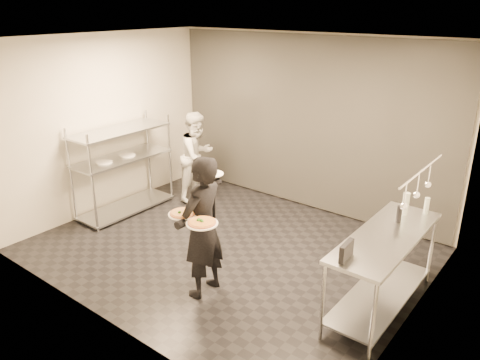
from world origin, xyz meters
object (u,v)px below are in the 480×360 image
Objects in this scene: salad_plate at (212,172)px; bottle_green at (406,204)px; waiter at (202,228)px; pizza_plate_near at (183,213)px; pos_monitor at (346,251)px; prep_counter at (384,259)px; bottle_dark at (399,214)px; pizza_plate_far at (202,223)px; chef at (198,156)px; pass_rack at (123,166)px; bottle_clear at (427,206)px.

salad_plate is 0.92× the size of bottle_green.
pizza_plate_near is at bearing -38.02° from waiter.
waiter reaches higher than pos_monitor.
prep_counter is 0.54m from bottle_dark.
chef is at bearing 133.81° from pizza_plate_far.
bottle_green is at bearing 43.22° from pizza_plate_near.
chef reaches higher than pizza_plate_far.
pizza_plate_near is 0.60m from salad_plate.
pass_rack reaches higher than bottle_dark.
chef is 6.07× the size of salad_plate.
pass_rack reaches higher than salad_plate.
bottle_dark is (3.71, -0.73, 0.25)m from chef.
pizza_plate_near is 1.17× the size of bottle_green.
waiter is (-1.76, -0.95, 0.21)m from prep_counter.
bottle_clear is at bearing 46.25° from bottle_green.
pizza_plate_near reaches higher than pizza_plate_far.
bottle_clear reaches higher than pizza_plate_near.
bottle_dark reaches higher than pizza_plate_near.
waiter is at bearing -137.41° from bottle_clear.
bottle_dark is at bearing 81.34° from pos_monitor.
pizza_plate_far is (2.77, -1.16, 0.28)m from pass_rack.
waiter reaches higher than pizza_plate_near.
bottle_green is 1.40× the size of bottle_clear.
bottle_clear is at bearing 69.21° from bottle_dark.
bottle_clear is 0.46m from bottle_dark.
pizza_plate_near reaches higher than prep_counter.
chef is at bearing 172.46° from bottle_green.
bottle_clear reaches higher than prep_counter.
waiter is 4.93× the size of pizza_plate_far.
bottle_clear is (4.48, 0.80, 0.25)m from pass_rack.
pizza_plate_far is 1.25× the size of bottle_green.
bottle_clear reaches higher than pizza_plate_far.
bottle_green is (1.85, 1.74, 0.01)m from pizza_plate_near.
waiter is at bearing -142.83° from bottle_dark.
chef reaches higher than bottle_green.
bottle_green is at bearing 8.13° from pass_rack.
bottle_dark is (1.74, 1.32, 0.18)m from waiter.
pass_rack is at bearing 155.37° from pizza_plate_near.
pizza_plate_near is 1.26× the size of salad_plate.
pizza_plate_far is at bearing -130.95° from bottle_clear.
pizza_plate_near is at bearing 173.05° from pizza_plate_far.
chef reaches higher than pass_rack.
bottle_dark is at bearing 92.53° from prep_counter.
bottle_clear is (2.03, 1.93, -0.03)m from pizza_plate_near.
bottle_green is (1.72, 1.56, 0.22)m from waiter.
pass_rack is 5.88× the size of bottle_green.
prep_counter is 7.15× the size of salad_plate.
pos_monitor reaches higher than pizza_plate_near.
chef is 3.74m from bottle_green.
waiter reaches higher than prep_counter.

